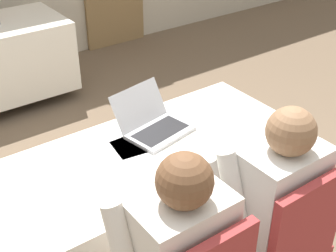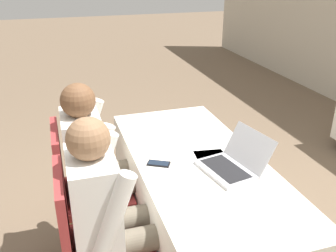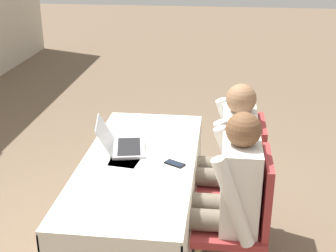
{
  "view_description": "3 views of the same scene",
  "coord_description": "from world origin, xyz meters",
  "px_view_note": "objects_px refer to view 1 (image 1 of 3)",
  "views": [
    {
      "loc": [
        -1.02,
        -1.6,
        2.05
      ],
      "look_at": [
        0.0,
        -0.19,
        0.98
      ],
      "focal_mm": 50.0,
      "sensor_mm": 36.0,
      "label": 1
    },
    {
      "loc": [
        1.79,
        -0.75,
        1.81
      ],
      "look_at": [
        0.0,
        -0.19,
        0.98
      ],
      "focal_mm": 40.0,
      "sensor_mm": 36.0,
      "label": 2
    },
    {
      "loc": [
        -2.67,
        -0.51,
        2.09
      ],
      "look_at": [
        0.0,
        -0.19,
        0.98
      ],
      "focal_mm": 50.0,
      "sensor_mm": 36.0,
      "label": 3
    }
  ],
  "objects_px": {
    "laptop": "(154,124)",
    "cell_phone": "(169,178)",
    "person_white_shirt": "(265,201)",
    "chair_near_right": "(278,241)"
  },
  "relations": [
    {
      "from": "laptop",
      "to": "cell_phone",
      "type": "height_order",
      "value": "laptop"
    },
    {
      "from": "laptop",
      "to": "person_white_shirt",
      "type": "distance_m",
      "value": 0.72
    },
    {
      "from": "cell_phone",
      "to": "person_white_shirt",
      "type": "distance_m",
      "value": 0.44
    },
    {
      "from": "chair_near_right",
      "to": "cell_phone",
      "type": "bearing_deg",
      "value": -56.05
    },
    {
      "from": "chair_near_right",
      "to": "person_white_shirt",
      "type": "relative_size",
      "value": 0.78
    },
    {
      "from": "cell_phone",
      "to": "person_white_shirt",
      "type": "xyz_separation_m",
      "value": [
        0.29,
        -0.33,
        -0.06
      ]
    },
    {
      "from": "laptop",
      "to": "chair_near_right",
      "type": "height_order",
      "value": "laptop"
    },
    {
      "from": "laptop",
      "to": "chair_near_right",
      "type": "relative_size",
      "value": 0.41
    },
    {
      "from": "laptop",
      "to": "person_white_shirt",
      "type": "bearing_deg",
      "value": -92.02
    },
    {
      "from": "laptop",
      "to": "person_white_shirt",
      "type": "height_order",
      "value": "person_white_shirt"
    }
  ]
}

